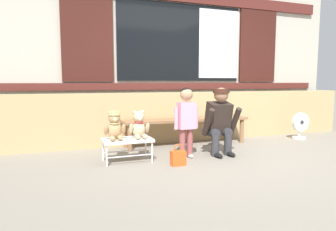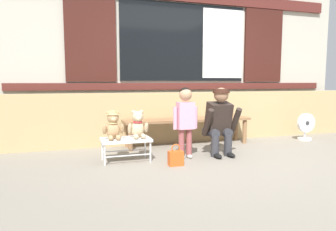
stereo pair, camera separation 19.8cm
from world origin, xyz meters
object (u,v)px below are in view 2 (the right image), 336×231
adult_crouching (220,121)px  floor_fan (306,127)px  small_display_bench (126,141)px  handbag_on_ground (176,158)px  teddy_bear_plain (138,125)px  child_standing (185,115)px  wooden_bench_long (188,123)px  teddy_bear_with_hat (113,126)px

adult_crouching → floor_fan: 2.05m
small_display_bench → handbag_on_ground: size_ratio=2.35×
teddy_bear_plain → adult_crouching: (1.16, -0.07, 0.02)m
teddy_bear_plain → child_standing: child_standing is taller
wooden_bench_long → adult_crouching: 0.78m
handbag_on_ground → wooden_bench_long: bearing=61.8°
small_display_bench → teddy_bear_with_hat: size_ratio=1.76×
wooden_bench_long → child_standing: size_ratio=2.19×
teddy_bear_plain → teddy_bear_with_hat: bearing=179.9°
floor_fan → adult_crouching: bearing=-165.0°
wooden_bench_long → teddy_bear_plain: teddy_bear_plain is taller
wooden_bench_long → floor_fan: size_ratio=4.37×
small_display_bench → child_standing: 0.86m
wooden_bench_long → teddy_bear_with_hat: (-1.29, -0.68, 0.10)m
teddy_bear_with_hat → floor_fan: bearing=7.6°
teddy_bear_plain → adult_crouching: 1.16m
teddy_bear_with_hat → child_standing: bearing=-5.2°
floor_fan → wooden_bench_long: bearing=174.1°
small_display_bench → wooden_bench_long: bearing=31.2°
small_display_bench → floor_fan: 3.32m
teddy_bear_with_hat → floor_fan: size_ratio=0.76×
handbag_on_ground → floor_fan: size_ratio=0.57×
teddy_bear_with_hat → adult_crouching: adult_crouching is taller
teddy_bear_plain → handbag_on_ground: size_ratio=1.34×
child_standing → adult_crouching: child_standing is taller
wooden_bench_long → adult_crouching: size_ratio=2.21×
teddy_bear_with_hat → handbag_on_ground: bearing=-29.6°
handbag_on_ground → child_standing: bearing=52.2°
small_display_bench → handbag_on_ground: small_display_bench is taller
teddy_bear_with_hat → teddy_bear_plain: bearing=-0.1°
adult_crouching → handbag_on_ground: adult_crouching is taller
teddy_bear_with_hat → adult_crouching: (1.48, -0.07, 0.01)m
teddy_bear_plain → small_display_bench: bearing=-179.5°
teddy_bear_with_hat → child_standing: child_standing is taller
teddy_bear_plain → handbag_on_ground: teddy_bear_plain is taller
teddy_bear_with_hat → floor_fan: (3.44, 0.46, -0.23)m
small_display_bench → teddy_bear_with_hat: 0.26m
wooden_bench_long → handbag_on_ground: bearing=-118.2°
teddy_bear_plain → adult_crouching: adult_crouching is taller
handbag_on_ground → adult_crouching: bearing=23.4°
teddy_bear_with_hat → teddy_bear_plain: size_ratio=1.00×
wooden_bench_long → child_standing: (-0.34, -0.77, 0.22)m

